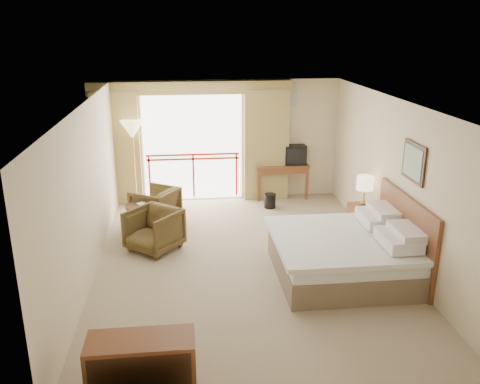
{
  "coord_description": "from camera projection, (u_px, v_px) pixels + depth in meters",
  "views": [
    {
      "loc": [
        -0.99,
        -7.71,
        3.84
      ],
      "look_at": [
        -0.07,
        0.4,
        1.14
      ],
      "focal_mm": 38.0,
      "sensor_mm": 36.0,
      "label": 1
    }
  ],
  "objects": [
    {
      "name": "balcony_door",
      "position": [
        193.0,
        148.0,
        11.41
      ],
      "size": [
        2.4,
        0.0,
        2.4
      ],
      "primitive_type": "plane",
      "rotation": [
        1.57,
        0.0,
        0.0
      ],
      "color": "white",
      "rests_on": "wall_back"
    },
    {
      "name": "wall_back",
      "position": [
        228.0,
        140.0,
        11.47
      ],
      "size": [
        5.0,
        0.0,
        5.0
      ],
      "primitive_type": "plane",
      "rotation": [
        1.57,
        0.0,
        0.0
      ],
      "color": "beige",
      "rests_on": "ground"
    },
    {
      "name": "tv",
      "position": [
        295.0,
        154.0,
        11.62
      ],
      "size": [
        0.49,
        0.39,
        0.45
      ],
      "rotation": [
        0.0,
        0.0,
        0.27
      ],
      "color": "black",
      "rests_on": "desk"
    },
    {
      "name": "desk",
      "position": [
        281.0,
        171.0,
        11.77
      ],
      "size": [
        1.22,
        0.59,
        0.8
      ],
      "rotation": [
        0.0,
        0.0,
        0.06
      ],
      "color": "brown",
      "rests_on": "floor"
    },
    {
      "name": "book",
      "position": [
        139.0,
        206.0,
        9.65
      ],
      "size": [
        0.24,
        0.25,
        0.02
      ],
      "primitive_type": "imported",
      "rotation": [
        0.0,
        0.0,
        0.68
      ],
      "color": "white",
      "rests_on": "side_table"
    },
    {
      "name": "ceiling",
      "position": [
        248.0,
        103.0,
        7.74
      ],
      "size": [
        7.0,
        7.0,
        0.0
      ],
      "primitive_type": "plane",
      "rotation": [
        3.14,
        0.0,
        0.0
      ],
      "color": "white",
      "rests_on": "wall_back"
    },
    {
      "name": "balcony_railing",
      "position": [
        193.0,
        165.0,
        11.51
      ],
      "size": [
        2.09,
        0.03,
        1.02
      ],
      "color": "#B0220F",
      "rests_on": "wall_back"
    },
    {
      "name": "armchair_near",
      "position": [
        155.0,
        249.0,
        9.11
      ],
      "size": [
        1.15,
        1.16,
        0.76
      ],
      "primitive_type": "imported",
      "rotation": [
        0.0,
        0.0,
        -0.69
      ],
      "color": "#433218",
      "rests_on": "floor"
    },
    {
      "name": "wastebasket",
      "position": [
        270.0,
        201.0,
        11.14
      ],
      "size": [
        0.33,
        0.33,
        0.32
      ],
      "primitive_type": "cylinder",
      "rotation": [
        0.0,
        0.0,
        -0.38
      ],
      "color": "black",
      "rests_on": "floor"
    },
    {
      "name": "cup",
      "position": [
        273.0,
        163.0,
        11.58
      ],
      "size": [
        0.1,
        0.1,
        0.11
      ],
      "primitive_type": "cylinder",
      "rotation": [
        0.0,
        0.0,
        -0.38
      ],
      "color": "white",
      "rests_on": "desk"
    },
    {
      "name": "headboard",
      "position": [
        405.0,
        235.0,
        8.08
      ],
      "size": [
        0.06,
        2.1,
        1.3
      ],
      "primitive_type": "cube",
      "color": "brown",
      "rests_on": "wall_right"
    },
    {
      "name": "wall_right",
      "position": [
        396.0,
        182.0,
        8.43
      ],
      "size": [
        0.0,
        7.0,
        7.0
      ],
      "primitive_type": "plane",
      "rotation": [
        1.57,
        0.0,
        -1.57
      ],
      "color": "beige",
      "rests_on": "ground"
    },
    {
      "name": "curtain_right",
      "position": [
        266.0,
        145.0,
        11.45
      ],
      "size": [
        1.0,
        0.26,
        2.5
      ],
      "primitive_type": "cube",
      "color": "olive",
      "rests_on": "wall_back"
    },
    {
      "name": "bed",
      "position": [
        345.0,
        254.0,
        8.06
      ],
      "size": [
        2.13,
        2.06,
        0.97
      ],
      "color": "brown",
      "rests_on": "floor"
    },
    {
      "name": "nightstand",
      "position": [
        363.0,
        223.0,
        9.43
      ],
      "size": [
        0.49,
        0.57,
        0.66
      ],
      "primitive_type": "cube",
      "rotation": [
        0.0,
        0.0,
        0.04
      ],
      "color": "brown",
      "rests_on": "floor"
    },
    {
      "name": "valance",
      "position": [
        191.0,
        88.0,
        10.89
      ],
      "size": [
        4.4,
        0.22,
        0.28
      ],
      "primitive_type": "cube",
      "color": "olive",
      "rests_on": "wall_back"
    },
    {
      "name": "table_lamp",
      "position": [
        365.0,
        184.0,
        9.24
      ],
      "size": [
        0.31,
        0.31,
        0.54
      ],
      "rotation": [
        0.0,
        0.0,
        0.16
      ],
      "color": "tan",
      "rests_on": "nightstand"
    },
    {
      "name": "armchair_far",
      "position": [
        156.0,
        222.0,
        10.35
      ],
      "size": [
        1.1,
        1.09,
        0.73
      ],
      "primitive_type": "imported",
      "rotation": [
        0.0,
        0.0,
        -2.15
      ],
      "color": "#433218",
      "rests_on": "floor"
    },
    {
      "name": "wall_left",
      "position": [
        88.0,
        193.0,
        7.9
      ],
      "size": [
        0.0,
        7.0,
        7.0
      ],
      "primitive_type": "plane",
      "rotation": [
        1.57,
        0.0,
        1.57
      ],
      "color": "beige",
      "rests_on": "ground"
    },
    {
      "name": "hvac_vent",
      "position": [
        286.0,
        95.0,
        11.26
      ],
      "size": [
        0.5,
        0.04,
        0.5
      ],
      "primitive_type": "cube",
      "color": "silver",
      "rests_on": "wall_back"
    },
    {
      "name": "side_table",
      "position": [
        139.0,
        214.0,
        9.71
      ],
      "size": [
        0.51,
        0.51,
        0.56
      ],
      "rotation": [
        0.0,
        0.0,
        0.02
      ],
      "color": "black",
      "rests_on": "floor"
    },
    {
      "name": "floor",
      "position": [
        247.0,
        263.0,
        8.59
      ],
      "size": [
        7.0,
        7.0,
        0.0
      ],
      "primitive_type": "plane",
      "color": "gray",
      "rests_on": "ground"
    },
    {
      "name": "floor_lamp",
      "position": [
        132.0,
        133.0,
        10.77
      ],
      "size": [
        0.49,
        0.49,
        1.91
      ],
      "rotation": [
        0.0,
        0.0,
        0.17
      ],
      "color": "tan",
      "rests_on": "floor"
    },
    {
      "name": "curtain_left",
      "position": [
        117.0,
        149.0,
        11.1
      ],
      "size": [
        1.0,
        0.26,
        2.5
      ],
      "primitive_type": "cube",
      "color": "olive",
      "rests_on": "wall_back"
    },
    {
      "name": "framed_art",
      "position": [
        414.0,
        162.0,
        7.7
      ],
      "size": [
        0.04,
        0.72,
        0.6
      ],
      "color": "black",
      "rests_on": "wall_right"
    },
    {
      "name": "phone",
      "position": [
        365.0,
        207.0,
        9.17
      ],
      "size": [
        0.16,
        0.13,
        0.07
      ],
      "primitive_type": "cube",
      "rotation": [
        0.0,
        0.0,
        -0.01
      ],
      "color": "black",
      "rests_on": "nightstand"
    },
    {
      "name": "wall_front",
      "position": [
        293.0,
        298.0,
        4.86
      ],
      "size": [
        5.0,
        0.0,
        5.0
      ],
      "primitive_type": "plane",
      "rotation": [
        -1.57,
        0.0,
        0.0
      ],
      "color": "beige",
      "rests_on": "ground"
    },
    {
      "name": "dresser",
      "position": [
        142.0,
        370.0,
        5.35
      ],
      "size": [
        1.13,
        0.48,
        0.75
      ],
      "rotation": [
        0.0,
        0.0,
        -0.02
      ],
      "color": "brown",
      "rests_on": "floor"
    },
    {
      "name": "coffee_maker",
      "position": [
        266.0,
        159.0,
        11.58
      ],
      "size": [
        0.12,
        0.12,
        0.26
      ],
      "primitive_type": "cylinder",
      "rotation": [
        0.0,
        0.0,
        0.01
      ],
      "color": "black",
      "rests_on": "desk"
    }
  ]
}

